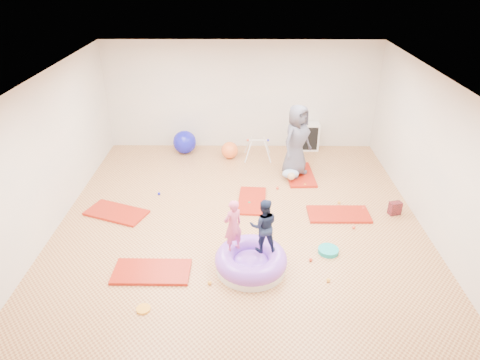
{
  "coord_description": "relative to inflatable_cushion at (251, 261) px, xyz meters",
  "views": [
    {
      "loc": [
        0.07,
        -6.75,
        4.64
      ],
      "look_at": [
        0.0,
        0.3,
        0.9
      ],
      "focal_mm": 32.0,
      "sensor_mm": 36.0,
      "label": 1
    }
  ],
  "objects": [
    {
      "name": "inflatable_cushion",
      "position": [
        0.0,
        0.0,
        0.0
      ],
      "size": [
        1.2,
        1.2,
        0.38
      ],
      "rotation": [
        0.0,
        0.0,
        0.16
      ],
      "color": "white",
      "rests_on": "ground"
    },
    {
      "name": "adult_caregiver",
      "position": [
        1.08,
        3.4,
        0.74
      ],
      "size": [
        0.96,
        0.95,
        1.67
      ],
      "primitive_type": "imported",
      "rotation": [
        0.0,
        0.0,
        0.77
      ],
      "color": "#4B4C5C",
      "rests_on": "gym_mat_rear_right"
    },
    {
      "name": "exercise_ball_blue",
      "position": [
        -1.67,
        4.67,
        0.15
      ],
      "size": [
        0.6,
        0.6,
        0.6
      ],
      "primitive_type": "sphere",
      "color": "#1616BE",
      "rests_on": "ground"
    },
    {
      "name": "child_pink",
      "position": [
        -0.3,
        0.12,
        0.67
      ],
      "size": [
        0.41,
        0.38,
        0.94
      ],
      "primitive_type": "imported",
      "rotation": [
        0.0,
        0.0,
        3.76
      ],
      "color": "#E25A89",
      "rests_on": "inflatable_cushion"
    },
    {
      "name": "gym_mat_right",
      "position": [
        1.78,
        1.65,
        -0.12
      ],
      "size": [
        1.22,
        0.62,
        0.05
      ],
      "primitive_type": "cube",
      "rotation": [
        0.0,
        0.0,
        0.0
      ],
      "color": "#9B1D07",
      "rests_on": "ground"
    },
    {
      "name": "gym_mat_rear_right",
      "position": [
        1.2,
        3.37,
        -0.12
      ],
      "size": [
        0.67,
        1.26,
        0.05
      ],
      "primitive_type": "cube",
      "rotation": [
        0.0,
        0.0,
        1.62
      ],
      "color": "#9B1D07",
      "rests_on": "ground"
    },
    {
      "name": "exercise_ball_orange",
      "position": [
        -0.48,
        4.35,
        0.07
      ],
      "size": [
        0.43,
        0.43,
        0.43
      ],
      "primitive_type": "sphere",
      "color": "orange",
      "rests_on": "ground"
    },
    {
      "name": "gym_mat_center_back",
      "position": [
        0.05,
        2.17,
        -0.12
      ],
      "size": [
        0.64,
        1.16,
        0.05
      ],
      "primitive_type": "cube",
      "rotation": [
        0.0,
        0.0,
        1.5
      ],
      "color": "#9B1D07",
      "rests_on": "ground"
    },
    {
      "name": "gym_mat_front_left",
      "position": [
        -1.63,
        -0.13,
        -0.12
      ],
      "size": [
        1.25,
        0.63,
        0.05
      ],
      "primitive_type": "cube",
      "rotation": [
        0.0,
        0.0,
        -0.0
      ],
      "color": "#9B1D07",
      "rests_on": "ground"
    },
    {
      "name": "child_navy",
      "position": [
        0.2,
        0.12,
        0.67
      ],
      "size": [
        0.47,
        0.38,
        0.95
      ],
      "primitive_type": "imported",
      "rotation": [
        0.0,
        0.0,
        3.18
      ],
      "color": "#18223F",
      "rests_on": "inflatable_cushion"
    },
    {
      "name": "infant",
      "position": [
        0.95,
        3.12,
        0.02
      ],
      "size": [
        0.38,
        0.39,
        0.23
      ],
      "color": "#97B4D8",
      "rests_on": "gym_mat_rear_right"
    },
    {
      "name": "ball_pit_balls",
      "position": [
        0.77,
        1.47,
        -0.11
      ],
      "size": [
        4.35,
        3.32,
        0.06
      ],
      "color": "#E3462A",
      "rests_on": "ground"
    },
    {
      "name": "cube_shelf",
      "position": [
        1.49,
        4.94,
        0.22
      ],
      "size": [
        0.73,
        0.36,
        0.73
      ],
      "color": "silver",
      "rests_on": "ground"
    },
    {
      "name": "yellow_toy",
      "position": [
        -1.59,
        -0.96,
        -0.13
      ],
      "size": [
        0.21,
        0.21,
        0.03
      ],
      "primitive_type": "cylinder",
      "color": "#FFAA2E",
      "rests_on": "ground"
    },
    {
      "name": "infant_play_gym",
      "position": [
        0.23,
        4.32,
        0.2
      ],
      "size": [
        0.68,
        0.65,
        0.52
      ],
      "rotation": [
        0.0,
        0.0,
        -0.28
      ],
      "color": "silver",
      "rests_on": "ground"
    },
    {
      "name": "balance_disc",
      "position": [
        1.36,
        0.44,
        -0.11
      ],
      "size": [
        0.36,
        0.36,
        0.08
      ],
      "primitive_type": "cylinder",
      "color": "#13A6A3",
      "rests_on": "ground"
    },
    {
      "name": "room",
      "position": [
        -0.19,
        1.14,
        1.25
      ],
      "size": [
        7.01,
        8.01,
        2.81
      ],
      "color": "tan",
      "rests_on": "ground"
    },
    {
      "name": "backpack",
      "position": [
        2.91,
        1.71,
        -0.01
      ],
      "size": [
        0.26,
        0.2,
        0.27
      ],
      "primitive_type": "cube",
      "rotation": [
        0.0,
        0.0,
        0.26
      ],
      "color": "maroon",
      "rests_on": "ground"
    },
    {
      "name": "gym_mat_mid_left",
      "position": [
        -2.69,
        1.66,
        -0.12
      ],
      "size": [
        1.35,
        1.0,
        0.05
      ],
      "primitive_type": "cube",
      "rotation": [
        0.0,
        0.0,
        -0.37
      ],
      "color": "#9B1D07",
      "rests_on": "ground"
    }
  ]
}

